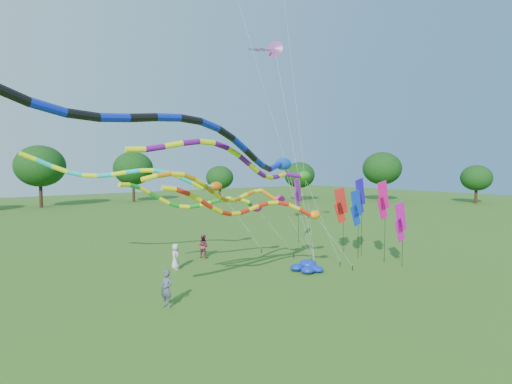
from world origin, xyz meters
TOP-DOWN VIEW (x-y plane):
  - ground at (0.00, 0.00)m, footprint 160.00×160.00m
  - tree_ring at (2.04, 2.10)m, footprint 117.31×113.74m
  - tube_kite_red at (-3.16, 2.10)m, footprint 11.98×1.15m
  - tube_kite_orange at (-3.78, 3.50)m, footprint 12.28×2.36m
  - tube_kite_purple at (-4.23, 1.49)m, footprint 14.08×2.21m
  - tube_kite_blue at (-6.80, 0.52)m, footprint 17.37×5.57m
  - tube_kite_cyan at (-5.47, 10.20)m, footprint 14.51×3.04m
  - tube_kite_green at (-3.30, 6.73)m, footprint 11.55×1.59m
  - delta_kite_high_c at (2.05, 7.41)m, footprint 2.96×4.17m
  - banner_pole_red at (5.97, 4.86)m, footprint 1.15×0.35m
  - banner_pole_magenta_b at (6.20, 1.59)m, footprint 1.16×0.13m
  - banner_pole_magenta_a at (6.22, 0.31)m, footprint 1.16×0.13m
  - banner_pole_blue_a at (6.05, 3.58)m, footprint 1.16×0.12m
  - banner_pole_blue_b at (6.54, 3.66)m, footprint 1.16×0.17m
  - banner_pole_violet at (6.92, 10.15)m, footprint 1.11×0.48m
  - blue_nylon_heap at (1.28, 2.99)m, footprint 1.45×1.81m
  - person_a at (-4.96, 8.40)m, footprint 0.86×0.91m
  - person_b at (-8.54, 2.44)m, footprint 0.60×0.71m
  - person_c at (-1.94, 10.17)m, footprint 0.90×0.97m

SIDE VIEW (x-z plane):
  - ground at x=0.00m, z-range 0.00..0.00m
  - blue_nylon_heap at x=1.28m, z-range -0.04..0.54m
  - person_a at x=-4.96m, z-range 0.00..1.57m
  - person_c at x=-1.94m, z-range 0.00..1.59m
  - person_b at x=-8.54m, z-range 0.00..1.66m
  - banner_pole_magenta_a at x=6.22m, z-range 0.77..4.84m
  - banner_pole_blue_a at x=6.05m, z-range 1.08..5.77m
  - banner_pole_red at x=5.97m, z-range 1.12..5.88m
  - banner_pole_violet at x=6.92m, z-range 1.37..6.65m
  - banner_pole_magenta_b at x=6.20m, z-range 1.39..6.72m
  - tube_kite_red at x=-3.16m, z-range 1.13..7.08m
  - tube_kite_green at x=-3.30m, z-range 1.16..7.08m
  - banner_pole_blue_b at x=6.54m, z-range 1.44..6.88m
  - tube_kite_orange at x=-3.78m, z-range 1.58..8.12m
  - tube_kite_cyan at x=-5.47m, z-range 1.76..9.29m
  - tree_ring at x=2.04m, z-range 0.70..10.40m
  - tube_kite_purple at x=-4.23m, z-range 2.30..10.25m
  - tube_kite_blue at x=-6.80m, z-range 2.62..11.67m
  - delta_kite_high_c at x=2.05m, z-range 6.70..21.43m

